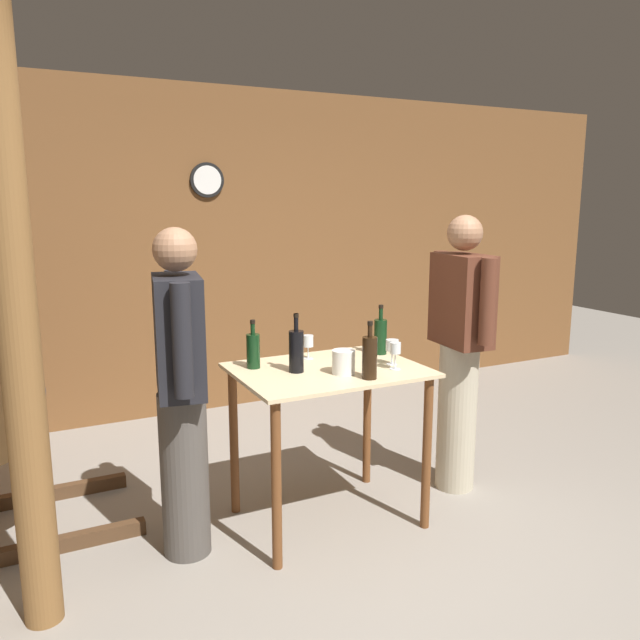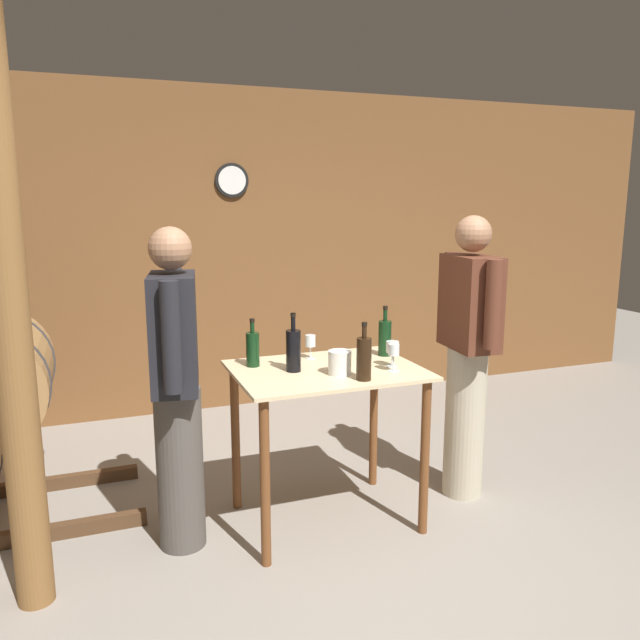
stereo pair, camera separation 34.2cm
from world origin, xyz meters
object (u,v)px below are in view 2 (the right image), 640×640
object	(u,v)px
person_host	(468,352)
person_visitor_with_scarf	(176,384)
wine_glass_near_left	(310,342)
wine_bottle_left	(293,349)
wine_bottle_center	(364,358)
wine_glass_near_center	(394,351)
wine_glass_near_right	(393,348)
wine_bottle_far_left	(253,348)
wine_bottle_right	(385,337)
ice_bucket	(340,363)
wooden_post	(9,308)

from	to	relation	value
person_host	person_visitor_with_scarf	size ratio (longest dim) A/B	1.02
wine_glass_near_left	person_visitor_with_scarf	xyz separation A→B (m)	(-0.79, -0.21, -0.11)
wine_bottle_left	wine_bottle_center	distance (m)	0.40
wine_glass_near_center	wine_glass_near_right	distance (m)	0.10
wine_glass_near_right	person_visitor_with_scarf	distance (m)	1.17
wine_bottle_far_left	person_host	world-z (taller)	person_host
wine_glass_near_left	person_visitor_with_scarf	bearing A→B (deg)	-164.91
wine_glass_near_center	person_host	world-z (taller)	person_host
wine_bottle_far_left	wine_bottle_left	distance (m)	0.25
wine_bottle_right	wine_glass_near_left	bearing A→B (deg)	168.61
wine_bottle_right	wine_bottle_far_left	bearing A→B (deg)	177.30
wine_bottle_left	wine_glass_near_left	xyz separation A→B (m)	(0.18, 0.23, -0.02)
person_host	person_visitor_with_scarf	world-z (taller)	person_host
person_visitor_with_scarf	ice_bucket	bearing A→B (deg)	-10.59
wooden_post	wine_glass_near_center	world-z (taller)	wooden_post
wine_bottle_center	person_host	world-z (taller)	person_host
wine_bottle_center	wine_glass_near_left	bearing A→B (deg)	101.86
wine_glass_near_left	wine_glass_near_right	xyz separation A→B (m)	(0.36, -0.32, 0.01)
wine_bottle_center	wine_glass_near_left	xyz separation A→B (m)	(-0.11, 0.51, -0.02)
wooden_post	person_visitor_with_scarf	size ratio (longest dim) A/B	1.62
wine_bottle_right	wine_bottle_center	bearing A→B (deg)	-127.79
wine_glass_near_left	ice_bucket	size ratio (longest dim) A/B	1.09
wooden_post	wine_glass_near_center	xyz separation A→B (m)	(1.81, 0.05, -0.35)
wooden_post	wine_glass_near_right	xyz separation A→B (m)	(1.85, 0.14, -0.36)
wine_bottle_right	wine_glass_near_right	size ratio (longest dim) A/B	2.10
wine_bottle_center	wine_bottle_right	xyz separation A→B (m)	(0.33, 0.42, -0.00)
wine_glass_near_right	ice_bucket	world-z (taller)	wine_glass_near_right
wooden_post	wine_bottle_left	bearing A→B (deg)	10.16
wine_bottle_left	wine_glass_near_right	world-z (taller)	wine_bottle_left
wine_glass_near_right	wine_bottle_far_left	bearing A→B (deg)	159.20
wine_bottle_center	ice_bucket	distance (m)	0.17
wine_bottle_right	person_host	xyz separation A→B (m)	(0.48, -0.14, -0.10)
wine_bottle_center	person_host	size ratio (longest dim) A/B	0.18
wine_glass_near_left	wine_glass_near_right	distance (m)	0.48
wine_glass_near_center	person_host	distance (m)	0.63
wine_bottle_left	ice_bucket	xyz separation A→B (m)	(0.21, -0.14, -0.06)
wine_bottle_right	person_host	distance (m)	0.51
wine_glass_near_left	wine_bottle_right	bearing A→B (deg)	-11.39
wine_bottle_left	wine_bottle_center	bearing A→B (deg)	-44.75
wine_bottle_right	person_visitor_with_scarf	distance (m)	1.24
wine_glass_near_left	ice_bucket	distance (m)	0.37
wine_glass_near_left	person_visitor_with_scarf	distance (m)	0.83
wooden_post	wine_bottle_left	xyz separation A→B (m)	(1.31, 0.23, -0.34)
wooden_post	wine_bottle_right	bearing A→B (deg)	11.03
wine_bottle_far_left	wine_glass_near_center	distance (m)	0.77
wine_glass_near_right	person_visitor_with_scarf	world-z (taller)	person_visitor_with_scarf
wine_glass_near_left	wine_glass_near_center	xyz separation A→B (m)	(0.32, -0.41, 0.01)
wine_bottle_far_left	wine_bottle_left	xyz separation A→B (m)	(0.18, -0.18, 0.02)
wine_bottle_center	wine_bottle_right	size ratio (longest dim) A/B	1.01
wine_bottle_far_left	wine_bottle_right	distance (m)	0.79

